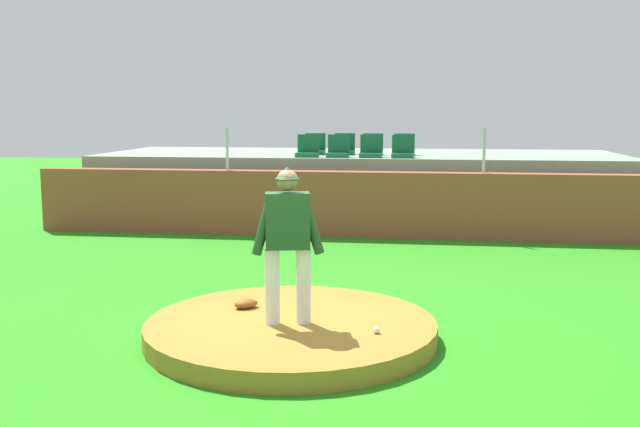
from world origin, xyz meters
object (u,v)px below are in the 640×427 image
baseball (376,330)px  fielding_glove (246,304)px  pitcher (288,234)px  stadium_chair_5 (344,148)px  stadium_chair_2 (371,150)px  stadium_chair_0 (308,150)px  stadium_chair_7 (404,148)px  stadium_chair_3 (403,151)px  stadium_chair_4 (315,148)px  stadium_chair_1 (338,150)px  stadium_chair_6 (373,148)px

baseball → fielding_glove: (-1.64, 0.80, 0.02)m
pitcher → stadium_chair_5: bearing=79.8°
stadium_chair_2 → stadium_chair_5: 1.13m
stadium_chair_0 → stadium_chair_7: size_ratio=1.00×
stadium_chair_3 → stadium_chair_4: 2.28m
pitcher → stadium_chair_2: (0.37, 8.27, 0.49)m
fielding_glove → stadium_chair_3: size_ratio=0.60×
stadium_chair_0 → stadium_chair_3: (2.12, -0.00, 0.00)m
fielding_glove → stadium_chair_5: stadium_chair_5 is taller
stadium_chair_2 → fielding_glove: bearing=82.7°
stadium_chair_1 → pitcher: bearing=92.5°
stadium_chair_6 → stadium_chair_1: bearing=52.3°
stadium_chair_0 → stadium_chair_1: 0.69m
stadium_chair_1 → stadium_chair_5: same height
stadium_chair_5 → stadium_chair_6: bearing=178.6°
stadium_chair_6 → stadium_chair_7: (0.74, -0.03, 0.00)m
fielding_glove → stadium_chair_7: size_ratio=0.60×
fielding_glove → stadium_chair_2: (0.99, 7.70, 1.47)m
baseball → stadium_chair_2: stadium_chair_2 is taller
baseball → stadium_chair_0: 8.83m
stadium_chair_6 → fielding_glove: bearing=83.5°
stadium_chair_3 → stadium_chair_2: bearing=-3.4°
stadium_chair_1 → stadium_chair_3: bearing=179.9°
stadium_chair_4 → stadium_chair_6: bearing=-179.9°
stadium_chair_6 → stadium_chair_7: size_ratio=1.00×
pitcher → stadium_chair_4: size_ratio=3.57×
stadium_chair_7 → stadium_chair_4: bearing=-0.7°
pitcher → stadium_chair_4: 9.21m
stadium_chair_0 → stadium_chair_4: bearing=-91.9°
stadium_chair_0 → baseball: bearing=103.7°
stadium_chair_2 → baseball: bearing=94.4°
fielding_glove → stadium_chair_7: 8.85m
stadium_chair_3 → stadium_chair_5: same height
stadium_chair_5 → stadium_chair_6: (0.67, -0.02, 0.00)m
pitcher → stadium_chair_2: 8.29m
stadium_chair_0 → stadium_chair_5: same height
stadium_chair_5 → stadium_chair_7: 1.40m
stadium_chair_3 → stadium_chair_1: bearing=-0.1°
pitcher → stadium_chair_6: size_ratio=3.57×
pitcher → stadium_chair_1: (-0.36, 8.22, 0.49)m
stadium_chair_4 → stadium_chair_3: bearing=156.3°
baseball → stadium_chair_7: 9.47m
stadium_chair_2 → stadium_chair_7: 1.11m
stadium_chair_6 → stadium_chair_7: same height
pitcher → stadium_chair_7: bearing=71.0°
stadium_chair_3 → stadium_chair_7: 0.89m
stadium_chair_7 → stadium_chair_1: bearing=31.6°
pitcher → stadium_chair_0: bearing=85.1°
stadium_chair_0 → stadium_chair_3: 2.12m
stadium_chair_4 → stadium_chair_2: bearing=147.6°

